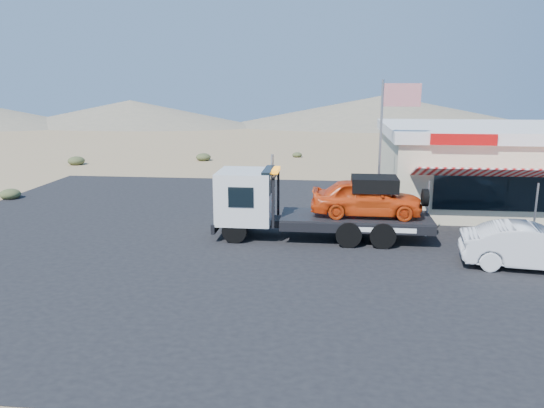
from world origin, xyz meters
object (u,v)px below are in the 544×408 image
at_px(white_sedan, 532,247).
at_px(jerky_store, 493,166).
at_px(tow_truck, 316,202).
at_px(flagpole, 386,137).

relative_size(white_sedan, jerky_store, 0.42).
height_order(white_sedan, jerky_store, jerky_store).
bearing_deg(jerky_store, tow_truck, -142.40).
distance_m(tow_truck, jerky_store, 10.47).
bearing_deg(tow_truck, flagpole, 35.04).
height_order(tow_truck, white_sedan, tow_truck).
bearing_deg(tow_truck, jerky_store, 37.60).
bearing_deg(flagpole, white_sedan, -46.96).
bearing_deg(white_sedan, flagpole, 50.29).
relative_size(tow_truck, flagpole, 1.35).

